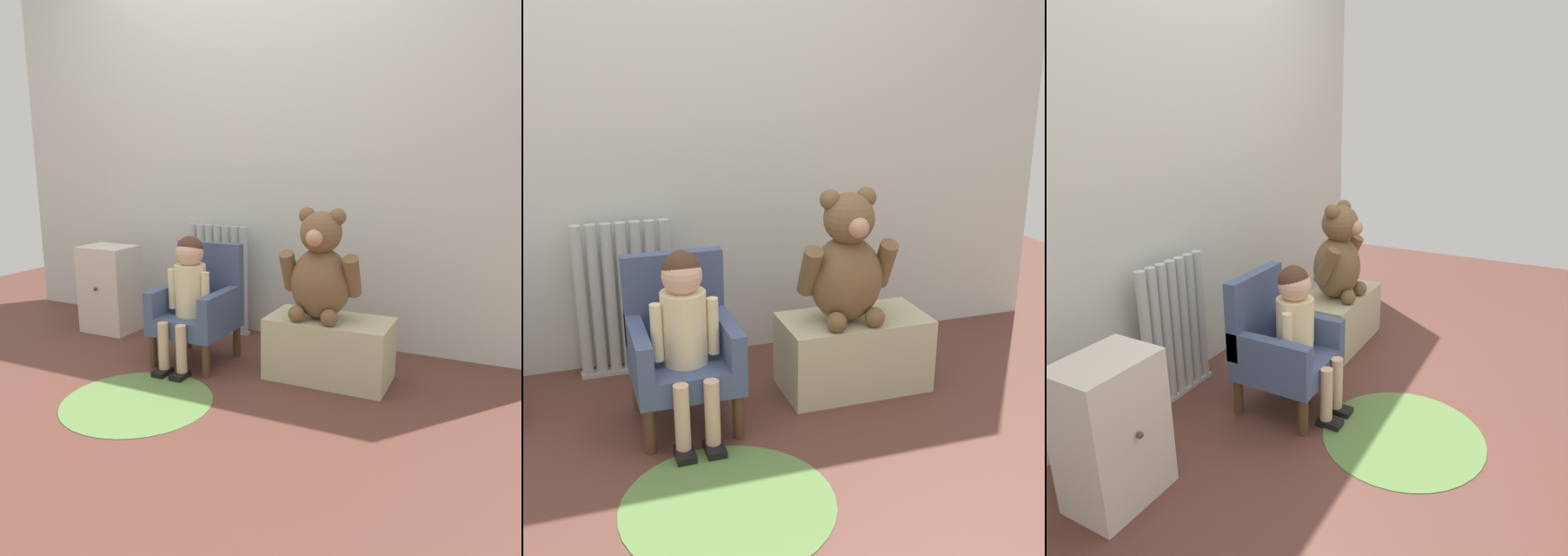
{
  "view_description": "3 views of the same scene",
  "coord_description": "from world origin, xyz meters",
  "views": [
    {
      "loc": [
        1.46,
        -2.02,
        1.12
      ],
      "look_at": [
        0.28,
        0.48,
        0.51
      ],
      "focal_mm": 35.0,
      "sensor_mm": 36.0,
      "label": 1
    },
    {
      "loc": [
        -0.5,
        -2.01,
        1.41
      ],
      "look_at": [
        0.32,
        0.47,
        0.55
      ],
      "focal_mm": 45.0,
      "sensor_mm": 36.0,
      "label": 2
    },
    {
      "loc": [
        -1.9,
        -0.63,
        1.35
      ],
      "look_at": [
        0.29,
        0.53,
        0.53
      ],
      "focal_mm": 32.0,
      "sensor_mm": 36.0,
      "label": 3
    }
  ],
  "objects": [
    {
      "name": "radiator",
      "position": [
        -0.25,
        0.97,
        0.35
      ],
      "size": [
        0.43,
        0.05,
        0.7
      ],
      "color": "#B6BCB8",
      "rests_on": "ground_plane"
    },
    {
      "name": "back_wall",
      "position": [
        0.0,
        1.09,
        1.2
      ],
      "size": [
        3.8,
        0.05,
        2.4
      ],
      "primitive_type": "cube",
      "color": "silver",
      "rests_on": "ground_plane"
    },
    {
      "name": "large_teddy_bear",
      "position": [
        0.6,
        0.49,
        0.57
      ],
      "size": [
        0.41,
        0.29,
        0.56
      ],
      "color": "brown",
      "rests_on": "low_bench"
    },
    {
      "name": "child_armchair",
      "position": [
        -0.1,
        0.48,
        0.31
      ],
      "size": [
        0.4,
        0.41,
        0.65
      ],
      "color": "#415178",
      "rests_on": "ground_plane"
    },
    {
      "name": "child_figure",
      "position": [
        -0.1,
        0.37,
        0.46
      ],
      "size": [
        0.25,
        0.35,
        0.72
      ],
      "color": "beige",
      "rests_on": "ground_plane"
    },
    {
      "name": "low_bench",
      "position": [
        0.65,
        0.51,
        0.16
      ],
      "size": [
        0.62,
        0.33,
        0.32
      ],
      "primitive_type": "cube",
      "color": "#BDB890",
      "rests_on": "ground_plane"
    },
    {
      "name": "ground_plane",
      "position": [
        0.0,
        0.0,
        0.0
      ],
      "size": [
        6.0,
        6.0,
        0.0
      ],
      "primitive_type": "plane",
      "color": "brown"
    },
    {
      "name": "small_dresser",
      "position": [
        -0.91,
        0.68,
        0.28
      ],
      "size": [
        0.33,
        0.27,
        0.56
      ],
      "color": "beige",
      "rests_on": "ground_plane"
    },
    {
      "name": "floor_rug",
      "position": [
        -0.07,
        -0.14,
        0.0
      ],
      "size": [
        0.71,
        0.71,
        0.01
      ],
      "primitive_type": "cylinder",
      "color": "#56793D",
      "rests_on": "ground_plane"
    }
  ]
}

